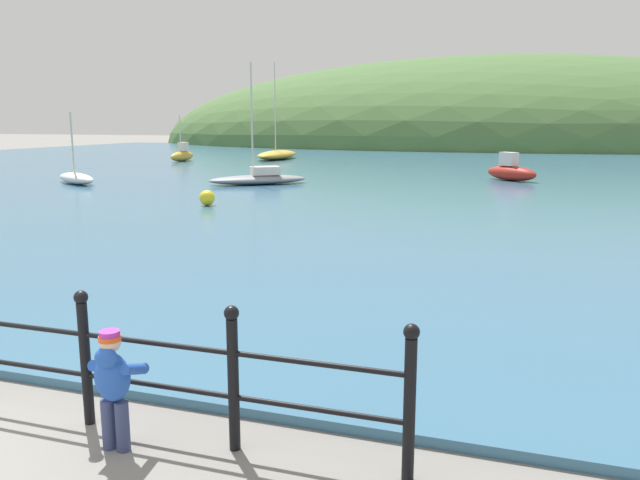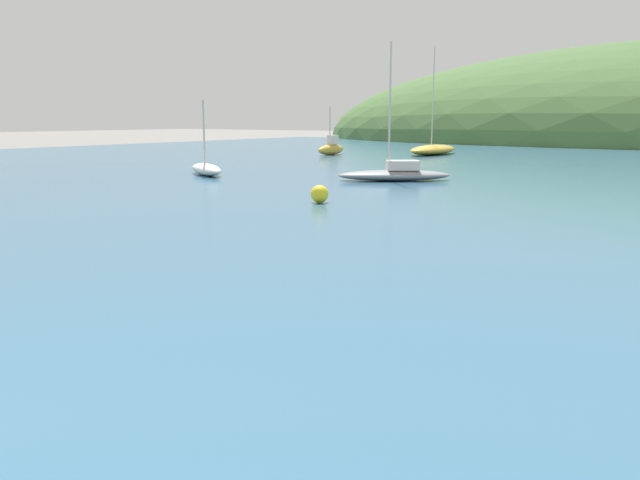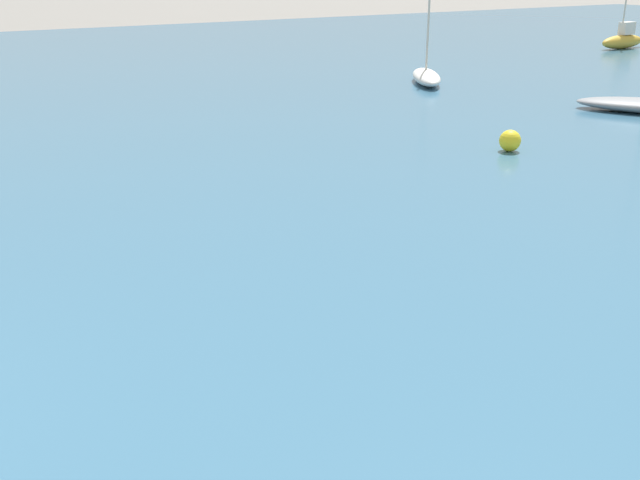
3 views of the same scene
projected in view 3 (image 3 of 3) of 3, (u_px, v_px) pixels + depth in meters
boat_mid_harbor at (623, 40)px, 34.49m from camera, size 0.86×2.85×2.87m
boat_far_left at (426, 77)px, 24.89m from camera, size 3.04×2.28×2.88m
mooring_buoy at (510, 141)px, 16.19m from camera, size 0.47×0.47×0.47m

